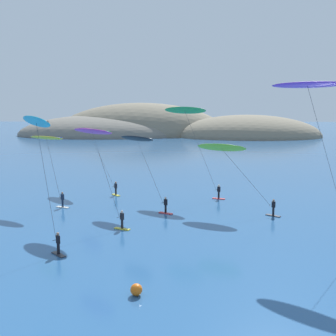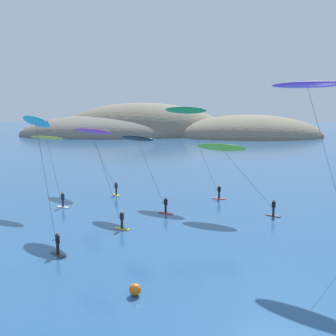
% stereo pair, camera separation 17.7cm
% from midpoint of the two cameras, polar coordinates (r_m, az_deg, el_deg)
% --- Properties ---
extents(headland_island, '(113.47, 52.07, 24.76)m').
position_cam_midpoint_polar(headland_island, '(162.77, -1.82, 4.48)').
color(headland_island, '#7A705B').
rests_on(headland_island, ground).
extents(kitesurfer_cyan, '(4.84, 5.63, 10.17)m').
position_cam_midpoint_polar(kitesurfer_cyan, '(33.62, -17.10, 4.74)').
color(kitesurfer_cyan, '#2D2D33').
rests_on(kitesurfer_cyan, ground).
extents(kitesurfer_green, '(7.59, 5.09, 10.85)m').
position_cam_midpoint_polar(kitesurfer_green, '(51.05, 2.78, 7.01)').
color(kitesurfer_green, red).
rests_on(kitesurfer_green, ground).
extents(kitesurfer_magenta, '(6.23, 5.24, 8.90)m').
position_cam_midpoint_polar(kitesurfer_magenta, '(39.19, -9.81, 4.08)').
color(kitesurfer_magenta, yellow).
rests_on(kitesurfer_magenta, ground).
extents(kitesurfer_black, '(6.09, 4.99, 7.85)m').
position_cam_midpoint_polar(kitesurfer_black, '(44.35, -3.77, 3.17)').
color(kitesurfer_black, red).
rests_on(kitesurfer_black, ground).
extents(kitesurfer_purple, '(6.58, 5.78, 12.70)m').
position_cam_midpoint_polar(kitesurfer_purple, '(34.00, 18.90, 9.17)').
color(kitesurfer_purple, silver).
rests_on(kitesurfer_purple, ground).
extents(kitesurfer_yellow, '(4.91, 3.23, 7.74)m').
position_cam_midpoint_polar(kitesurfer_yellow, '(47.16, -15.79, 3.08)').
color(kitesurfer_yellow, silver).
rests_on(kitesurfer_yellow, ground).
extents(kitesurfer_pink, '(7.07, 7.31, 8.13)m').
position_cam_midpoint_polar(kitesurfer_pink, '(55.67, -10.30, 4.39)').
color(kitesurfer_pink, yellow).
rests_on(kitesurfer_pink, ground).
extents(kitesurfer_lime, '(8.44, 4.97, 7.10)m').
position_cam_midpoint_polar(kitesurfer_lime, '(43.80, 7.86, 2.18)').
color(kitesurfer_lime, '#2D2D33').
rests_on(kitesurfer_lime, ground).
extents(marker_buoy, '(0.70, 0.70, 0.70)m').
position_cam_midpoint_polar(marker_buoy, '(25.20, -4.28, -16.10)').
color(marker_buoy, orange).
rests_on(marker_buoy, ground).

